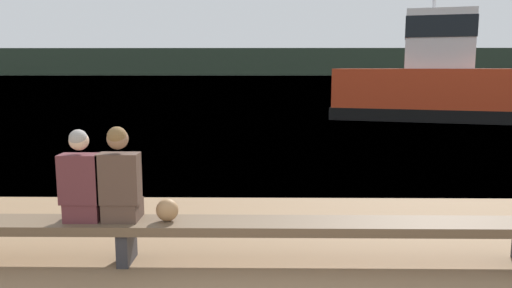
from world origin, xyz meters
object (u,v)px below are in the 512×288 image
object	(u,v)px
person_left	(82,182)
person_right	(120,180)
bench_main	(126,227)
shopping_bag	(167,210)
tugboat_red	(429,85)

from	to	relation	value
person_left	person_right	xyz separation A→B (m)	(0.39, -0.00, 0.03)
bench_main	person_right	size ratio (longest dim) A/B	9.02
shopping_bag	tugboat_red	world-z (taller)	tugboat_red
person_left	tugboat_red	bearing A→B (deg)	60.56
person_right	shopping_bag	xyz separation A→B (m)	(0.48, -0.01, -0.32)
bench_main	person_left	world-z (taller)	person_left
person_left	tugboat_red	xyz separation A→B (m)	(8.45, 14.98, 0.48)
bench_main	person_left	bearing A→B (deg)	179.49
person_right	shopping_bag	size ratio (longest dim) A/B	4.21
person_right	shopping_bag	distance (m)	0.58
bench_main	tugboat_red	size ratio (longest dim) A/B	1.14
bench_main	tugboat_red	xyz separation A→B (m)	(8.02, 14.98, 0.96)
bench_main	person_left	size ratio (longest dim) A/B	9.30
tugboat_red	bench_main	bearing A→B (deg)	167.66
bench_main	tugboat_red	distance (m)	17.02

